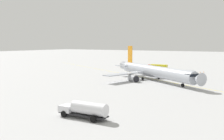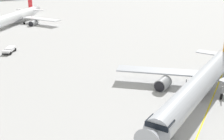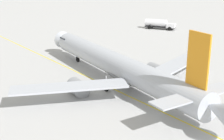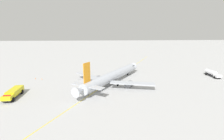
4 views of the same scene
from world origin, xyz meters
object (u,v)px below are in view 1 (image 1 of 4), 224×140
fuel_tanker_truck (85,109)px  fire_tender_truck (157,67)px  airliner_main (153,72)px  safety_cone_mid (204,72)px  safety_cone_near (200,72)px  ops_pickup_truck (126,66)px

fuel_tanker_truck → fire_tender_truck: (-19.05, 80.11, -0.04)m
airliner_main → fire_tender_truck: 34.81m
fire_tender_truck → safety_cone_mid: (20.99, 0.91, -1.26)m
safety_cone_near → safety_cone_mid: 3.17m
airliner_main → fire_tender_truck: (-11.74, 32.74, -1.37)m
safety_cone_near → fire_tender_truck: bearing=173.9°
fuel_tanker_truck → safety_cone_near: 77.97m
fuel_tanker_truck → safety_cone_mid: size_ratio=16.31×
fuel_tanker_truck → airliner_main: bearing=-82.5°
ops_pickup_truck → safety_cone_near: size_ratio=10.86×
airliner_main → fire_tender_truck: bearing=143.6°
fuel_tanker_truck → safety_cone_near: bearing=-92.1°
fuel_tanker_truck → safety_cone_mid: (1.93, 81.01, -1.30)m
fuel_tanker_truck → fire_tender_truck: 82.34m
airliner_main → safety_cone_near: airliner_main is taller
airliner_main → safety_cone_near: size_ratio=69.93×
safety_cone_mid → fire_tender_truck: bearing=-177.5°
airliner_main → safety_cone_mid: size_ratio=69.93×
fuel_tanker_truck → ops_pickup_truck: bearing=-67.4°
safety_cone_near → fuel_tanker_truck: bearing=-90.8°
safety_cone_mid → fuel_tanker_truck: bearing=-91.4°
ops_pickup_truck → safety_cone_near: (38.29, -5.92, -0.53)m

